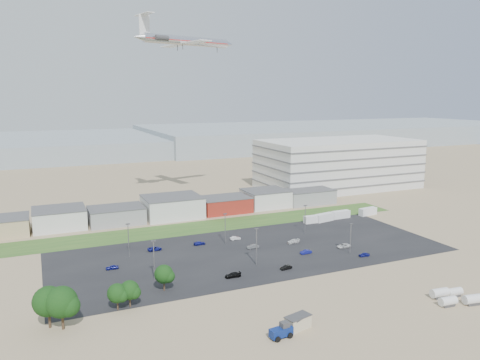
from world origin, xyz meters
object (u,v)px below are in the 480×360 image
tree_far_left (48,305)px  parked_car_1 (306,252)px  storage_tank_nw (440,293)px  telehandler (281,330)px  parked_car_10 (127,295)px  parked_car_7 (253,247)px  parked_car_2 (364,255)px  parked_car_6 (199,243)px  parked_car_13 (286,267)px  parked_car_11 (235,238)px  box_trailer_a (313,219)px  parked_car_0 (344,246)px  parked_car_5 (112,267)px  parked_car_9 (155,249)px  airliner (187,41)px  parked_car_12 (293,241)px  parked_car_3 (233,275)px  portable_shed (298,322)px

tree_far_left → parked_car_1: bearing=13.9°
storage_tank_nw → parked_car_1: 41.79m
telehandler → parked_car_10: size_ratio=1.82×
parked_car_1 → telehandler: bearing=-38.7°
tree_far_left → parked_car_1: (73.00, 18.11, -4.46)m
parked_car_7 → parked_car_2: bearing=56.7°
parked_car_6 → parked_car_13: 33.77m
parked_car_7 → parked_car_11: 10.59m
box_trailer_a → parked_car_6: 48.80m
telehandler → parked_car_0: (45.17, 41.27, -0.96)m
parked_car_1 → parked_car_13: (-11.88, -8.94, -0.04)m
telehandler → parked_car_0: telehandler is taller
parked_car_5 → parked_car_11: size_ratio=0.98×
tree_far_left → parked_car_9: (31.62, 39.69, -4.46)m
telehandler → airliner: size_ratio=0.16×
parked_car_0 → parked_car_5: size_ratio=1.30×
telehandler → parked_car_1: size_ratio=2.06×
airliner → parked_car_9: 93.78m
parked_car_1 → parked_car_11: (-14.06, 21.63, -0.03)m
parked_car_10 → parked_car_12: parked_car_12 is taller
parked_car_2 → parked_car_10: (-70.45, -0.78, 0.04)m
parked_car_9 → parked_car_11: bearing=-93.1°
telehandler → parked_car_2: telehandler is taller
parked_car_5 → parked_car_12: (57.91, 0.14, 0.02)m
parked_car_1 → parked_car_11: bearing=-148.6°
airliner → parked_car_13: bearing=-103.1°
parked_car_7 → parked_car_13: size_ratio=1.11×
box_trailer_a → airliner: 90.18m
parked_car_3 → parked_car_11: bearing=158.5°
portable_shed → parked_car_1: bearing=42.0°
box_trailer_a → parked_car_6: size_ratio=1.90×
tree_far_left → parked_car_13: tree_far_left is taller
parked_car_5 → parked_car_9: 18.30m
telehandler → airliner: (19.07, 118.57, 68.41)m
tree_far_left → parked_car_1: tree_far_left is taller
airliner → parked_car_12: size_ratio=11.44×
parked_car_5 → parked_car_12: parked_car_12 is taller
parked_car_1 → parked_car_13: parked_car_1 is taller
airliner → parked_car_9: (-29.33, -55.86, -69.39)m
storage_tank_nw → tree_far_left: bearing=165.7°
parked_car_2 → parked_car_10: size_ratio=0.79×
box_trailer_a → tree_far_left: bearing=-151.3°
storage_tank_nw → parked_car_3: storage_tank_nw is taller
parked_car_5 → parked_car_1: bearing=83.4°
parked_car_3 → parked_car_13: bearing=90.3°
parked_car_7 → parked_car_13: bearing=5.2°
portable_shed → parked_car_12: (27.99, 49.91, -0.80)m
storage_tank_nw → parked_car_11: size_ratio=1.22×
storage_tank_nw → airliner: size_ratio=0.09×
parked_car_0 → parked_car_10: parked_car_0 is taller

